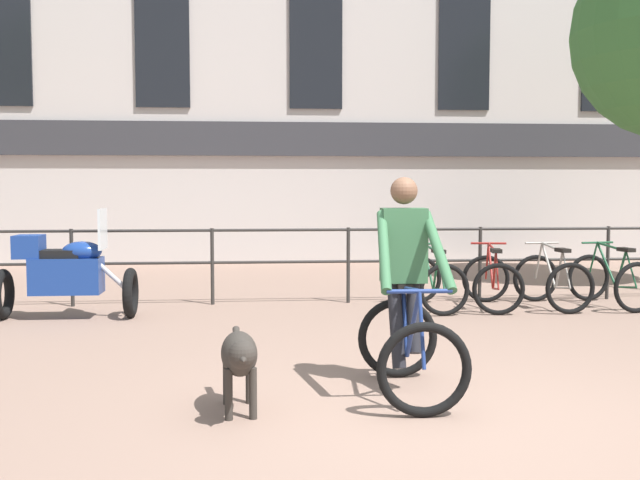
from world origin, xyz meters
The scene contains 9 objects.
ground_plane centered at (0.00, 0.00, 0.00)m, with size 60.00×60.00×0.00m, color #8E7060.
canal_railing centered at (0.00, 5.20, 0.71)m, with size 15.05×0.05×1.05m.
cyclist_with_bike centered at (-0.10, 0.70, 0.76)m, with size 0.71×1.18×1.70m.
dog centered at (-1.41, 0.21, 0.42)m, with size 0.30×1.01×0.61m.
parked_motorcycle centered at (-3.60, 4.25, 0.56)m, with size 1.65×0.62×1.35m.
parked_bicycle_near_lamp centered at (1.02, 4.54, 0.36)m, with size 0.76×1.17×0.86m.
parked_bicycle_mid_left centered at (1.84, 4.54, 0.36)m, with size 0.82×1.20×0.86m.
parked_bicycle_mid_right centered at (2.66, 4.54, 0.36)m, with size 0.71×1.14×0.86m.
parked_bicycle_far_end centered at (3.49, 4.54, 0.36)m, with size 0.82×1.20×0.86m.
Camera 1 is at (-1.30, -5.06, 1.63)m, focal length 42.00 mm.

